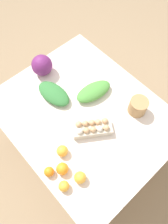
{
  "coord_description": "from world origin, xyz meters",
  "views": [
    {
      "loc": [
        0.57,
        -0.51,
        2.18
      ],
      "look_at": [
        0.0,
        0.0,
        0.75
      ],
      "focal_mm": 35.0,
      "sensor_mm": 36.0,
      "label": 1
    }
  ],
  "objects_px": {
    "egg_carton": "(92,128)",
    "orange_3": "(62,151)",
    "cabbage_purple": "(42,65)",
    "greens_bunch_kale": "(54,94)",
    "greens_bunch_scallion": "(94,91)",
    "orange_2": "(62,169)",
    "orange_0": "(64,186)",
    "paper_bag": "(138,106)",
    "orange_4": "(49,172)",
    "orange_1": "(80,178)"
  },
  "relations": [
    {
      "from": "orange_1",
      "to": "greens_bunch_scallion",
      "type": "bearing_deg",
      "value": 129.18
    },
    {
      "from": "egg_carton",
      "to": "greens_bunch_kale",
      "type": "distance_m",
      "value": 0.41
    },
    {
      "from": "orange_0",
      "to": "orange_1",
      "type": "height_order",
      "value": "orange_1"
    },
    {
      "from": "orange_3",
      "to": "orange_4",
      "type": "distance_m",
      "value": 0.16
    },
    {
      "from": "egg_carton",
      "to": "orange_0",
      "type": "height_order",
      "value": "egg_carton"
    },
    {
      "from": "cabbage_purple",
      "to": "orange_2",
      "type": "xyz_separation_m",
      "value": [
        0.74,
        -0.4,
        -0.04
      ]
    },
    {
      "from": "paper_bag",
      "to": "orange_4",
      "type": "distance_m",
      "value": 0.78
    },
    {
      "from": "greens_bunch_kale",
      "to": "orange_4",
      "type": "distance_m",
      "value": 0.6
    },
    {
      "from": "greens_bunch_scallion",
      "to": "orange_3",
      "type": "distance_m",
      "value": 0.53
    },
    {
      "from": "cabbage_purple",
      "to": "greens_bunch_kale",
      "type": "height_order",
      "value": "cabbage_purple"
    },
    {
      "from": "orange_0",
      "to": "greens_bunch_scallion",
      "type": "bearing_deg",
      "value": 121.99
    },
    {
      "from": "orange_0",
      "to": "orange_2",
      "type": "relative_size",
      "value": 0.86
    },
    {
      "from": "greens_bunch_kale",
      "to": "paper_bag",
      "type": "bearing_deg",
      "value": 36.47
    },
    {
      "from": "orange_0",
      "to": "orange_1",
      "type": "distance_m",
      "value": 0.11
    },
    {
      "from": "orange_4",
      "to": "cabbage_purple",
      "type": "bearing_deg",
      "value": 145.53
    },
    {
      "from": "cabbage_purple",
      "to": "orange_0",
      "type": "relative_size",
      "value": 2.45
    },
    {
      "from": "orange_2",
      "to": "orange_3",
      "type": "height_order",
      "value": "orange_2"
    },
    {
      "from": "orange_2",
      "to": "orange_4",
      "type": "bearing_deg",
      "value": -120.45
    },
    {
      "from": "egg_carton",
      "to": "orange_3",
      "type": "height_order",
      "value": "egg_carton"
    },
    {
      "from": "orange_3",
      "to": "cabbage_purple",
      "type": "bearing_deg",
      "value": 153.23
    },
    {
      "from": "greens_bunch_kale",
      "to": "orange_2",
      "type": "xyz_separation_m",
      "value": [
        0.49,
        -0.32,
        0.0
      ]
    },
    {
      "from": "greens_bunch_kale",
      "to": "orange_1",
      "type": "xyz_separation_m",
      "value": [
        0.61,
        -0.27,
        0.0
      ]
    },
    {
      "from": "greens_bunch_scallion",
      "to": "cabbage_purple",
      "type": "bearing_deg",
      "value": -160.23
    },
    {
      "from": "greens_bunch_kale",
      "to": "orange_0",
      "type": "distance_m",
      "value": 0.69
    },
    {
      "from": "orange_0",
      "to": "orange_2",
      "type": "xyz_separation_m",
      "value": [
        -0.09,
        0.06,
        0.01
      ]
    },
    {
      "from": "egg_carton",
      "to": "orange_2",
      "type": "relative_size",
      "value": 3.66
    },
    {
      "from": "greens_bunch_kale",
      "to": "orange_3",
      "type": "relative_size",
      "value": 3.75
    },
    {
      "from": "greens_bunch_kale",
      "to": "orange_0",
      "type": "bearing_deg",
      "value": -33.18
    },
    {
      "from": "paper_bag",
      "to": "orange_3",
      "type": "relative_size",
      "value": 1.72
    },
    {
      "from": "egg_carton",
      "to": "paper_bag",
      "type": "relative_size",
      "value": 2.18
    },
    {
      "from": "egg_carton",
      "to": "greens_bunch_scallion",
      "type": "distance_m",
      "value": 0.31
    },
    {
      "from": "greens_bunch_scallion",
      "to": "orange_4",
      "type": "height_order",
      "value": "greens_bunch_scallion"
    },
    {
      "from": "orange_2",
      "to": "greens_bunch_kale",
      "type": "bearing_deg",
      "value": 147.08
    },
    {
      "from": "paper_bag",
      "to": "orange_2",
      "type": "xyz_separation_m",
      "value": [
        -0.02,
        -0.7,
        -0.02
      ]
    },
    {
      "from": "greens_bunch_scallion",
      "to": "orange_2",
      "type": "xyz_separation_m",
      "value": [
        0.3,
        -0.56,
        0.0
      ]
    },
    {
      "from": "cabbage_purple",
      "to": "orange_1",
      "type": "xyz_separation_m",
      "value": [
        0.86,
        -0.35,
        -0.05
      ]
    },
    {
      "from": "orange_0",
      "to": "orange_2",
      "type": "distance_m",
      "value": 0.11
    },
    {
      "from": "greens_bunch_scallion",
      "to": "paper_bag",
      "type": "bearing_deg",
      "value": 23.53
    },
    {
      "from": "egg_carton",
      "to": "orange_4",
      "type": "height_order",
      "value": "egg_carton"
    },
    {
      "from": "orange_0",
      "to": "paper_bag",
      "type": "bearing_deg",
      "value": 94.81
    },
    {
      "from": "greens_bunch_kale",
      "to": "orange_0",
      "type": "height_order",
      "value": "greens_bunch_kale"
    },
    {
      "from": "orange_0",
      "to": "orange_3",
      "type": "xyz_separation_m",
      "value": [
        -0.18,
        0.14,
        0.0
      ]
    },
    {
      "from": "orange_3",
      "to": "orange_1",
      "type": "bearing_deg",
      "value": -7.43
    },
    {
      "from": "orange_2",
      "to": "orange_0",
      "type": "bearing_deg",
      "value": -34.58
    },
    {
      "from": "egg_carton",
      "to": "orange_3",
      "type": "distance_m",
      "value": 0.26
    },
    {
      "from": "orange_1",
      "to": "orange_4",
      "type": "height_order",
      "value": "orange_1"
    },
    {
      "from": "orange_2",
      "to": "orange_4",
      "type": "distance_m",
      "value": 0.09
    },
    {
      "from": "greens_bunch_kale",
      "to": "egg_carton",
      "type": "bearing_deg",
      "value": 3.0
    },
    {
      "from": "egg_carton",
      "to": "greens_bunch_scallion",
      "type": "bearing_deg",
      "value": 78.77
    },
    {
      "from": "greens_bunch_scallion",
      "to": "orange_2",
      "type": "relative_size",
      "value": 3.69
    }
  ]
}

